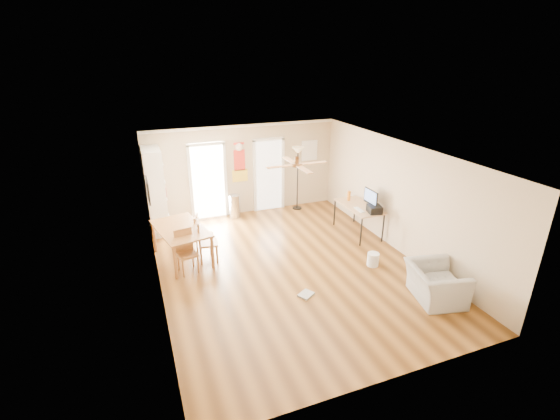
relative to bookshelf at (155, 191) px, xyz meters
name	(u,v)px	position (x,y,z in m)	size (l,w,h in m)	color
floor	(290,267)	(2.51, -3.04, -1.12)	(7.00, 7.00, 0.00)	brown
ceiling	(291,153)	(2.51, -3.04, 1.48)	(5.50, 7.00, 0.00)	silver
wall_back	(244,170)	(2.51, 0.46, 0.18)	(5.50, 0.04, 2.60)	beige
wall_front	(391,307)	(2.51, -6.54, 0.18)	(5.50, 0.04, 2.60)	beige
wall_left	(154,234)	(-0.24, -3.04, 0.18)	(0.04, 7.00, 2.60)	beige
wall_right	(399,197)	(5.26, -3.04, 0.18)	(0.04, 7.00, 2.60)	beige
crown_molding	(291,155)	(2.51, -3.04, 1.44)	(5.50, 7.00, 0.08)	white
kitchen_doorway	(208,182)	(1.46, 0.45, -0.07)	(0.90, 0.10, 2.10)	white
bathroom_doorway	(269,176)	(3.26, 0.45, -0.07)	(0.80, 0.10, 2.10)	white
wall_decal	(240,162)	(2.38, 0.44, 0.43)	(0.46, 0.03, 1.10)	red
ac_grille	(309,150)	(4.56, 0.43, 0.58)	(0.50, 0.04, 0.60)	white
framed_poster	(148,190)	(-0.22, -1.64, 0.58)	(0.04, 0.66, 0.48)	black
ceiling_fan	(297,165)	(2.51, -3.34, 1.31)	(1.24, 1.24, 0.20)	#593819
bookshelf	(155,191)	(0.00, 0.00, 0.00)	(0.45, 1.01, 2.23)	white
dining_table	(182,244)	(0.36, -1.82, -0.72)	(0.96, 1.60, 0.80)	olive
dining_chair_right_a	(204,234)	(0.91, -1.57, -0.67)	(0.37, 0.37, 0.90)	#A87A36
dining_chair_right_b	(208,241)	(0.91, -2.08, -0.61)	(0.41, 0.41, 1.01)	#94542F
dining_chair_near	(187,252)	(0.39, -2.41, -0.64)	(0.39, 0.39, 0.95)	#A96636
trash_can	(235,206)	(2.12, 0.18, -0.78)	(0.31, 0.31, 0.68)	#ACACAE
torchiere_lamp	(298,179)	(4.06, 0.16, -0.17)	(0.36, 0.36, 1.90)	black
computer_desk	(358,219)	(4.85, -2.01, -0.73)	(0.71, 1.43, 0.77)	tan
imac	(371,200)	(4.98, -2.32, -0.09)	(0.08, 0.56, 0.52)	black
keyboard	(359,210)	(4.71, -2.26, -0.34)	(0.12, 0.37, 0.01)	silver
printer	(374,209)	(4.96, -2.54, -0.26)	(0.31, 0.36, 0.18)	black
orange_bottle	(349,196)	(4.81, -1.57, -0.22)	(0.09, 0.09, 0.26)	orange
wastebasket_a	(373,259)	(4.28, -3.62, -0.97)	(0.26, 0.26, 0.30)	silver
floor_cloth	(306,295)	(2.39, -4.16, -1.10)	(0.29, 0.23, 0.04)	#989893
armchair	(436,283)	(4.66, -5.14, -0.78)	(1.05, 0.92, 0.68)	#9D9C98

